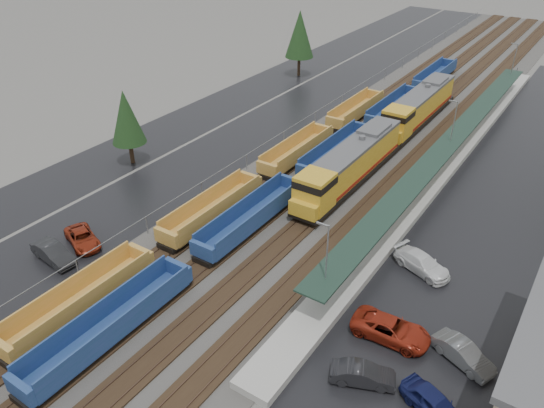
# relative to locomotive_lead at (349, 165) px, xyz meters

# --- Properties ---
(ballast_strip) EXTENTS (20.00, 160.00, 0.08)m
(ballast_strip) POSITION_rel_locomotive_lead_xyz_m (-2.00, 20.94, -2.51)
(ballast_strip) COLOR #302D2B
(ballast_strip) RESTS_ON ground
(trackbed) EXTENTS (14.60, 160.00, 0.22)m
(trackbed) POSITION_rel_locomotive_lead_xyz_m (-2.00, 20.94, -2.39)
(trackbed) COLOR black
(trackbed) RESTS_ON ground
(west_parking_lot) EXTENTS (10.00, 160.00, 0.02)m
(west_parking_lot) POSITION_rel_locomotive_lead_xyz_m (-17.00, 20.94, -2.54)
(west_parking_lot) COLOR black
(west_parking_lot) RESTS_ON ground
(west_road) EXTENTS (9.00, 160.00, 0.02)m
(west_road) POSITION_rel_locomotive_lead_xyz_m (-27.00, 20.94, -2.54)
(west_road) COLOR black
(west_road) RESTS_ON ground
(east_commuter_lot) EXTENTS (16.00, 100.00, 0.02)m
(east_commuter_lot) POSITION_rel_locomotive_lead_xyz_m (17.00, 10.94, -2.54)
(east_commuter_lot) COLOR black
(east_commuter_lot) RESTS_ON ground
(station_platform) EXTENTS (3.00, 80.00, 8.00)m
(station_platform) POSITION_rel_locomotive_lead_xyz_m (7.50, 10.95, -1.82)
(station_platform) COLOR #9E9B93
(station_platform) RESTS_ON ground
(chainlink_fence) EXTENTS (0.08, 160.04, 2.02)m
(chainlink_fence) POSITION_rel_locomotive_lead_xyz_m (-11.50, 19.38, -0.94)
(chainlink_fence) COLOR gray
(chainlink_fence) RESTS_ON ground
(tree_west_near) EXTENTS (3.96, 3.96, 9.00)m
(tree_west_near) POSITION_rel_locomotive_lead_xyz_m (-24.00, -9.06, 3.27)
(tree_west_near) COLOR #332316
(tree_west_near) RESTS_ON ground
(tree_west_far) EXTENTS (4.84, 4.84, 11.00)m
(tree_west_far) POSITION_rel_locomotive_lead_xyz_m (-25.00, 30.94, 4.57)
(tree_west_far) COLOR #332316
(tree_west_far) RESTS_ON ground
(locomotive_lead) EXTENTS (3.24, 21.33, 4.83)m
(locomotive_lead) POSITION_rel_locomotive_lead_xyz_m (0.00, 0.00, 0.00)
(locomotive_lead) COLOR black
(locomotive_lead) RESTS_ON ground
(locomotive_trail) EXTENTS (3.24, 21.33, 4.83)m
(locomotive_trail) POSITION_rel_locomotive_lead_xyz_m (0.00, 21.00, 0.00)
(locomotive_trail) COLOR black
(locomotive_trail) RESTS_ON ground
(well_string_yellow) EXTENTS (2.65, 77.74, 2.35)m
(well_string_yellow) POSITION_rel_locomotive_lead_xyz_m (-8.00, -13.55, -1.38)
(well_string_yellow) COLOR #AD8830
(well_string_yellow) RESTS_ON ground
(well_string_blue) EXTENTS (2.63, 103.25, 2.34)m
(well_string_blue) POSITION_rel_locomotive_lead_xyz_m (-4.00, -3.73, -1.38)
(well_string_blue) COLOR navy
(well_string_blue) RESTS_ON ground
(parked_car_west_b) EXTENTS (2.21, 5.04, 1.61)m
(parked_car_west_b) POSITION_rel_locomotive_lead_xyz_m (-15.44, -26.56, -1.75)
(parked_car_west_b) COLOR black
(parked_car_west_b) RESTS_ON ground
(parked_car_west_c) EXTENTS (3.93, 5.40, 1.36)m
(parked_car_west_c) POSITION_rel_locomotive_lead_xyz_m (-15.30, -23.51, -1.87)
(parked_car_west_c) COLOR maroon
(parked_car_west_c) RESTS_ON ground
(parked_car_east_a) EXTENTS (3.09, 4.60, 1.43)m
(parked_car_east_a) POSITION_rel_locomotive_lead_xyz_m (13.03, -23.70, -1.84)
(parked_car_east_a) COLOR black
(parked_car_east_a) RESTS_ON ground
(parked_car_east_b) EXTENTS (2.92, 5.89, 1.60)m
(parked_car_east_b) POSITION_rel_locomotive_lead_xyz_m (12.96, -18.84, -1.75)
(parked_car_east_b) COLOR maroon
(parked_car_east_b) RESTS_ON ground
(parked_car_east_c) EXTENTS (3.83, 5.67, 1.52)m
(parked_car_east_c) POSITION_rel_locomotive_lead_xyz_m (12.08, -9.94, -1.79)
(parked_car_east_c) COLOR silver
(parked_car_east_c) RESTS_ON ground
(parked_car_east_d) EXTENTS (3.55, 5.04, 1.59)m
(parked_car_east_d) POSITION_rel_locomotive_lead_xyz_m (17.76, -23.45, -1.76)
(parked_car_east_d) COLOR #141A4C
(parked_car_east_d) RESTS_ON ground
(parked_car_east_e) EXTENTS (3.23, 4.84, 1.51)m
(parked_car_east_e) POSITION_rel_locomotive_lead_xyz_m (18.04, -18.24, -1.80)
(parked_car_east_e) COLOR #575A5C
(parked_car_east_e) RESTS_ON ground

